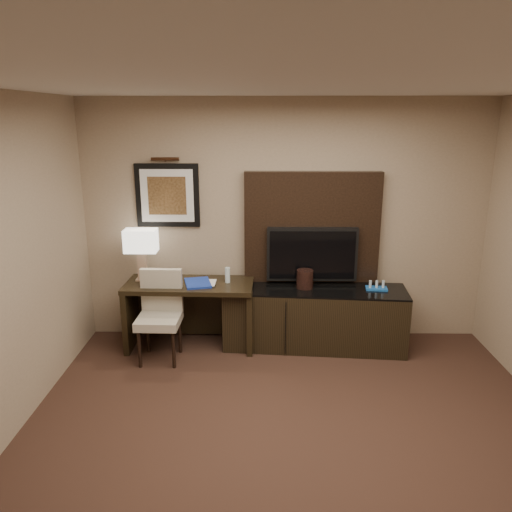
{
  "coord_description": "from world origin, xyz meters",
  "views": [
    {
      "loc": [
        -0.25,
        -2.99,
        2.5
      ],
      "look_at": [
        -0.31,
        1.8,
        1.15
      ],
      "focal_mm": 35.0,
      "sensor_mm": 36.0,
      "label": 1
    }
  ],
  "objects_px": {
    "desk_chair": "(159,320)",
    "desk_phone": "(165,278)",
    "credenza": "(314,317)",
    "water_bottle": "(228,275)",
    "desk": "(190,315)",
    "table_lamp": "(142,257)",
    "minibar_tray": "(377,286)",
    "ice_bucket": "(305,279)",
    "tv": "(312,254)"
  },
  "relations": [
    {
      "from": "desk_chair",
      "to": "desk_phone",
      "type": "bearing_deg",
      "value": 89.99
    },
    {
      "from": "credenza",
      "to": "water_bottle",
      "type": "distance_m",
      "value": 1.07
    },
    {
      "from": "desk",
      "to": "table_lamp",
      "type": "distance_m",
      "value": 0.83
    },
    {
      "from": "credenza",
      "to": "minibar_tray",
      "type": "bearing_deg",
      "value": 3.29
    },
    {
      "from": "minibar_tray",
      "to": "credenza",
      "type": "bearing_deg",
      "value": 178.63
    },
    {
      "from": "table_lamp",
      "to": "water_bottle",
      "type": "xyz_separation_m",
      "value": [
        0.95,
        -0.09,
        -0.18
      ]
    },
    {
      "from": "minibar_tray",
      "to": "desk_phone",
      "type": "bearing_deg",
      "value": 179.47
    },
    {
      "from": "table_lamp",
      "to": "minibar_tray",
      "type": "relative_size",
      "value": 2.32
    },
    {
      "from": "ice_bucket",
      "to": "minibar_tray",
      "type": "relative_size",
      "value": 0.88
    },
    {
      "from": "ice_bucket",
      "to": "table_lamp",
      "type": "bearing_deg",
      "value": 177.51
    },
    {
      "from": "tv",
      "to": "water_bottle",
      "type": "distance_m",
      "value": 0.96
    },
    {
      "from": "desk_chair",
      "to": "minibar_tray",
      "type": "bearing_deg",
      "value": 9.72
    },
    {
      "from": "desk_phone",
      "to": "water_bottle",
      "type": "xyz_separation_m",
      "value": [
        0.69,
        0.01,
        0.03
      ]
    },
    {
      "from": "desk_phone",
      "to": "water_bottle",
      "type": "height_order",
      "value": "water_bottle"
    },
    {
      "from": "table_lamp",
      "to": "tv",
      "type": "bearing_deg",
      "value": 2.4
    },
    {
      "from": "desk_phone",
      "to": "water_bottle",
      "type": "bearing_deg",
      "value": 19.75
    },
    {
      "from": "desk_phone",
      "to": "credenza",
      "type": "bearing_deg",
      "value": 18.89
    },
    {
      "from": "desk_phone",
      "to": "tv",
      "type": "bearing_deg",
      "value": 25.26
    },
    {
      "from": "water_bottle",
      "to": "ice_bucket",
      "type": "relative_size",
      "value": 0.84
    },
    {
      "from": "water_bottle",
      "to": "minibar_tray",
      "type": "bearing_deg",
      "value": -1.04
    },
    {
      "from": "water_bottle",
      "to": "table_lamp",
      "type": "bearing_deg",
      "value": 174.66
    },
    {
      "from": "desk",
      "to": "ice_bucket",
      "type": "distance_m",
      "value": 1.33
    },
    {
      "from": "tv",
      "to": "minibar_tray",
      "type": "height_order",
      "value": "tv"
    },
    {
      "from": "desk",
      "to": "desk_phone",
      "type": "height_order",
      "value": "desk_phone"
    },
    {
      "from": "desk_chair",
      "to": "water_bottle",
      "type": "distance_m",
      "value": 0.87
    },
    {
      "from": "desk_chair",
      "to": "table_lamp",
      "type": "height_order",
      "value": "table_lamp"
    },
    {
      "from": "desk_phone",
      "to": "desk_chair",
      "type": "bearing_deg",
      "value": -72.36
    },
    {
      "from": "credenza",
      "to": "ice_bucket",
      "type": "bearing_deg",
      "value": 172.69
    },
    {
      "from": "water_bottle",
      "to": "desk_phone",
      "type": "bearing_deg",
      "value": -179.32
    },
    {
      "from": "desk",
      "to": "ice_bucket",
      "type": "relative_size",
      "value": 6.86
    },
    {
      "from": "tv",
      "to": "ice_bucket",
      "type": "relative_size",
      "value": 4.94
    },
    {
      "from": "tv",
      "to": "table_lamp",
      "type": "height_order",
      "value": "tv"
    },
    {
      "from": "desk_chair",
      "to": "desk",
      "type": "bearing_deg",
      "value": 52.69
    },
    {
      "from": "credenza",
      "to": "desk_phone",
      "type": "xyz_separation_m",
      "value": [
        -1.64,
        0.01,
        0.46
      ]
    },
    {
      "from": "ice_bucket",
      "to": "credenza",
      "type": "bearing_deg",
      "value": -11.97
    },
    {
      "from": "tv",
      "to": "desk_chair",
      "type": "relative_size",
      "value": 1.09
    },
    {
      "from": "credenza",
      "to": "tv",
      "type": "distance_m",
      "value": 0.7
    },
    {
      "from": "credenza",
      "to": "desk_phone",
      "type": "bearing_deg",
      "value": -175.52
    },
    {
      "from": "ice_bucket",
      "to": "desk",
      "type": "bearing_deg",
      "value": -178.47
    },
    {
      "from": "water_bottle",
      "to": "minibar_tray",
      "type": "distance_m",
      "value": 1.62
    },
    {
      "from": "desk",
      "to": "water_bottle",
      "type": "relative_size",
      "value": 8.2
    },
    {
      "from": "tv",
      "to": "table_lamp",
      "type": "bearing_deg",
      "value": -177.6
    },
    {
      "from": "desk",
      "to": "table_lamp",
      "type": "height_order",
      "value": "table_lamp"
    },
    {
      "from": "desk",
      "to": "credenza",
      "type": "distance_m",
      "value": 1.38
    },
    {
      "from": "desk",
      "to": "tv",
      "type": "xyz_separation_m",
      "value": [
        1.35,
        0.19,
        0.65
      ]
    },
    {
      "from": "tv",
      "to": "desk_phone",
      "type": "bearing_deg",
      "value": -173.81
    },
    {
      "from": "desk",
      "to": "minibar_tray",
      "type": "xyz_separation_m",
      "value": [
        2.04,
        -0.01,
        0.35
      ]
    },
    {
      "from": "desk_phone",
      "to": "ice_bucket",
      "type": "bearing_deg",
      "value": 19.78
    },
    {
      "from": "desk",
      "to": "credenza",
      "type": "relative_size",
      "value": 0.7
    },
    {
      "from": "tv",
      "to": "desk",
      "type": "bearing_deg",
      "value": -171.97
    }
  ]
}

